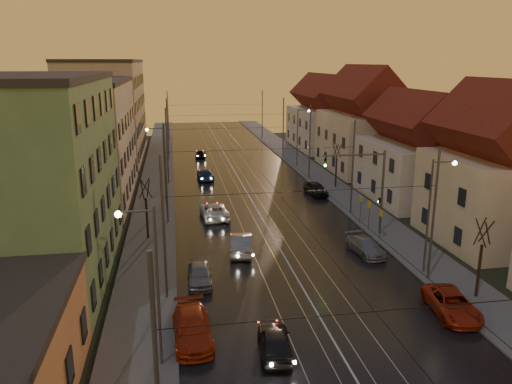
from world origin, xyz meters
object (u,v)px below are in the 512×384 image
street_lamp_0 (150,272)px  street_lamp_2 (161,158)px  parked_left_2 (192,328)px  parked_left_3 (199,274)px  driving_car_3 (205,174)px  street_lamp_3 (300,132)px  driving_car_1 (241,244)px  street_lamp_1 (434,205)px  traffic_light_mast (371,182)px  parked_right_0 (452,304)px  parked_right_2 (316,189)px  driving_car_0 (275,342)px  parked_right_1 (365,246)px  driving_car_4 (201,154)px  driving_car_2 (214,211)px

street_lamp_0 → street_lamp_2: 28.00m
parked_left_2 → parked_left_3: 6.91m
street_lamp_2 → driving_car_3: bearing=64.8°
street_lamp_3 → driving_car_1: street_lamp_3 is taller
driving_car_1 → street_lamp_1: bearing=162.5°
traffic_light_mast → driving_car_3: (-12.13, 22.55, -3.92)m
street_lamp_3 → traffic_light_mast: (-1.11, -28.00, -0.29)m
traffic_light_mast → parked_right_0: bearing=-91.7°
driving_car_1 → parked_right_2: 18.70m
street_lamp_0 → driving_car_0: (5.86, 0.14, -4.22)m
driving_car_3 → parked_left_2: bearing=84.8°
parked_right_0 → parked_right_1: parked_right_0 is taller
driving_car_3 → driving_car_4: size_ratio=1.26×
driving_car_1 → parked_right_0: size_ratio=0.98×
driving_car_2 → parked_left_3: 14.07m
street_lamp_2 → driving_car_4: 25.98m
driving_car_0 → parked_left_3: size_ratio=1.01×
driving_car_3 → parked_left_3: bearing=85.1°
driving_car_4 → parked_right_2: size_ratio=0.91×
driving_car_2 → driving_car_1: bearing=94.8°
street_lamp_2 → driving_car_3: size_ratio=1.70×
street_lamp_1 → driving_car_1: street_lamp_1 is taller
street_lamp_3 → parked_left_2: size_ratio=1.65×
parked_left_2 → parked_left_3: (0.76, 6.87, -0.04)m
driving_car_4 → parked_right_2: (11.14, -23.73, 0.07)m
street_lamp_2 → street_lamp_3: size_ratio=1.00×
driving_car_4 → parked_right_0: parked_right_0 is taller
street_lamp_0 → driving_car_1: (6.04, 13.78, -4.13)m
traffic_light_mast → driving_car_2: (-12.35, 6.83, -3.89)m
driving_car_2 → driving_car_3: size_ratio=1.08×
street_lamp_0 → parked_left_2: 5.01m
parked_right_0 → parked_right_2: 26.98m
parked_left_3 → parked_right_0: parked_left_3 is taller
driving_car_1 → parked_right_0: bearing=141.0°
street_lamp_3 → driving_car_2: size_ratio=1.57×
traffic_light_mast → driving_car_3: 25.90m
traffic_light_mast → parked_right_0: 14.18m
parked_left_2 → driving_car_2: bearing=79.9°
driving_car_2 → driving_car_3: 15.72m
street_lamp_1 → parked_right_1: size_ratio=1.90×
street_lamp_0 → street_lamp_3: size_ratio=1.00×
driving_car_1 → parked_right_0: driving_car_1 is taller
street_lamp_0 → parked_right_0: (16.70, 2.38, -4.24)m
driving_car_4 → street_lamp_2: bearing=84.5°
parked_left_3 → parked_right_1: bearing=15.4°
driving_car_3 → parked_right_0: (11.73, -36.17, -0.03)m
driving_car_4 → parked_left_3: size_ratio=0.96×
driving_car_2 → parked_right_0: bearing=117.0°
parked_left_3 → parked_right_2: size_ratio=0.94×
parked_right_0 → parked_right_1: (-1.40, 9.72, -0.04)m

